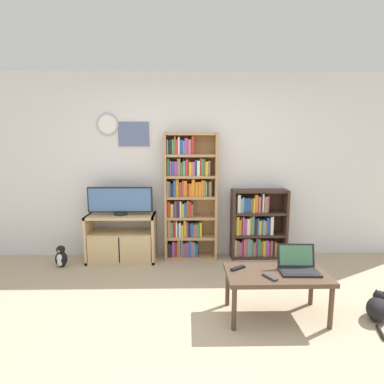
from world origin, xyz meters
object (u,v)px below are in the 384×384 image
(bookshelf_short, at_px, (255,225))
(cat, at_px, (378,307))
(remote_far_from_laptop, at_px, (238,268))
(television, at_px, (120,201))
(bookshelf_tall, at_px, (188,197))
(remote_near_laptop, at_px, (270,277))
(coffee_table, at_px, (276,278))
(tv_stand, at_px, (122,238))
(laptop, at_px, (298,265))
(penguin_figurine, at_px, (61,257))

(bookshelf_short, height_order, cat, bookshelf_short)
(bookshelf_short, bearing_deg, remote_far_from_laptop, -108.99)
(television, xyz_separation_m, bookshelf_tall, (0.92, 0.10, 0.02))
(television, xyz_separation_m, cat, (2.68, -1.49, -0.75))
(cat, bearing_deg, remote_near_laptop, -138.11)
(bookshelf_short, bearing_deg, television, -176.82)
(bookshelf_tall, distance_m, coffee_table, 1.81)
(bookshelf_short, distance_m, cat, 1.81)
(tv_stand, bearing_deg, television, 105.27)
(laptop, relative_size, cat, 0.70)
(remote_far_from_laptop, xyz_separation_m, cat, (1.29, -0.14, -0.34))
(laptop, bearing_deg, penguin_figurine, 158.08)
(television, bearing_deg, cat, -28.98)
(tv_stand, xyz_separation_m, remote_near_laptop, (1.64, -1.54, 0.11))
(remote_near_laptop, bearing_deg, television, 110.06)
(tv_stand, relative_size, remote_near_laptop, 5.77)
(bookshelf_short, bearing_deg, remote_near_laptop, -98.57)
(television, xyz_separation_m, bookshelf_short, (1.89, 0.11, -0.39))
(penguin_figurine, bearing_deg, cat, -20.26)
(laptop, bearing_deg, bookshelf_short, 93.67)
(television, xyz_separation_m, coffee_table, (1.74, -1.43, -0.47))
(remote_far_from_laptop, xyz_separation_m, penguin_figurine, (-2.16, 1.13, -0.31))
(laptop, bearing_deg, remote_near_laptop, -152.00)
(tv_stand, bearing_deg, bookshelf_short, 3.44)
(bookshelf_short, relative_size, coffee_table, 1.06)
(television, distance_m, remote_near_laptop, 2.29)
(bookshelf_short, bearing_deg, tv_stand, -176.56)
(television, bearing_deg, penguin_figurine, -164.26)
(cat, bearing_deg, bookshelf_short, 155.01)
(remote_far_from_laptop, height_order, penguin_figurine, remote_far_from_laptop)
(remote_near_laptop, xyz_separation_m, remote_far_from_laptop, (-0.25, 0.20, 0.00))
(bookshelf_tall, bearing_deg, penguin_figurine, -169.30)
(tv_stand, bearing_deg, remote_far_from_laptop, -43.87)
(coffee_table, distance_m, penguin_figurine, 2.79)
(coffee_table, xyz_separation_m, remote_far_from_laptop, (-0.35, 0.09, 0.06))
(cat, relative_size, penguin_figurine, 1.74)
(bookshelf_tall, xyz_separation_m, remote_near_laptop, (0.72, -1.65, -0.44))
(television, relative_size, remote_near_laptop, 5.39)
(bookshelf_tall, xyz_separation_m, coffee_table, (0.81, -1.54, -0.50))
(tv_stand, height_order, cat, tv_stand)
(remote_near_laptop, relative_size, penguin_figurine, 0.56)
(cat, bearing_deg, tv_stand, -170.26)
(bookshelf_tall, distance_m, penguin_figurine, 1.87)
(tv_stand, relative_size, cat, 1.84)
(laptop, distance_m, penguin_figurine, 2.98)
(coffee_table, xyz_separation_m, penguin_figurine, (-2.50, 1.22, -0.25))
(bookshelf_tall, bearing_deg, remote_near_laptop, -66.44)
(television, xyz_separation_m, penguin_figurine, (-0.76, -0.21, -0.72))
(coffee_table, relative_size, remote_far_from_laptop, 5.96)
(remote_near_laptop, height_order, cat, remote_near_laptop)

